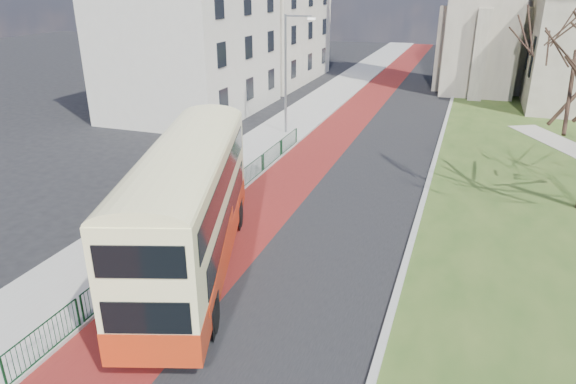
% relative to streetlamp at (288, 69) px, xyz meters
% --- Properties ---
extents(ground, '(160.00, 160.00, 0.00)m').
position_rel_streetlamp_xyz_m(ground, '(4.35, -18.00, -4.59)').
color(ground, black).
rests_on(ground, ground).
extents(road_carriageway, '(9.00, 120.00, 0.01)m').
position_rel_streetlamp_xyz_m(road_carriageway, '(5.85, 2.00, -4.59)').
color(road_carriageway, black).
rests_on(road_carriageway, ground).
extents(bus_lane, '(3.40, 120.00, 0.01)m').
position_rel_streetlamp_xyz_m(bus_lane, '(3.15, 2.00, -4.59)').
color(bus_lane, '#591414').
rests_on(bus_lane, ground).
extents(pavement_west, '(4.00, 120.00, 0.12)m').
position_rel_streetlamp_xyz_m(pavement_west, '(-0.65, 2.00, -4.53)').
color(pavement_west, gray).
rests_on(pavement_west, ground).
extents(kerb_west, '(0.25, 120.00, 0.13)m').
position_rel_streetlamp_xyz_m(kerb_west, '(1.35, 2.00, -4.53)').
color(kerb_west, '#999993').
rests_on(kerb_west, ground).
extents(kerb_east, '(0.25, 80.00, 0.13)m').
position_rel_streetlamp_xyz_m(kerb_east, '(10.45, 4.00, -4.53)').
color(kerb_east, '#999993').
rests_on(kerb_east, ground).
extents(pedestrian_railing, '(0.07, 24.00, 1.12)m').
position_rel_streetlamp_xyz_m(pedestrian_railing, '(1.40, -14.00, -4.04)').
color(pedestrian_railing, '#0C3619').
rests_on(pedestrian_railing, ground).
extents(street_block_near, '(10.30, 14.30, 13.00)m').
position_rel_streetlamp_xyz_m(street_block_near, '(-9.65, 4.00, 1.92)').
color(street_block_near, beige).
rests_on(street_block_near, ground).
extents(street_block_far, '(10.30, 16.30, 11.50)m').
position_rel_streetlamp_xyz_m(street_block_far, '(-9.65, 20.00, 1.17)').
color(street_block_far, beige).
rests_on(street_block_far, ground).
extents(streetlamp, '(2.13, 0.18, 8.00)m').
position_rel_streetlamp_xyz_m(streetlamp, '(0.00, 0.00, 0.00)').
color(streetlamp, gray).
rests_on(streetlamp, pavement_west).
extents(bus, '(6.25, 11.86, 4.85)m').
position_rel_streetlamp_xyz_m(bus, '(3.07, -18.96, -1.82)').
color(bus, '#B22D10').
rests_on(bus, ground).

